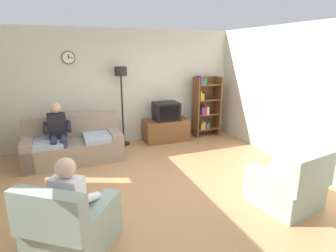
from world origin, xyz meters
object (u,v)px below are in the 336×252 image
object	(u,v)px
floor_lamp	(121,84)
tv	(166,111)
armchair_near_window	(71,227)
armchair_near_bookshelf	(287,187)
person_on_couch	(58,130)
person_in_left_armchair	(73,198)
bookshelf	(205,107)
couch	(74,146)
tv_stand	(166,130)

from	to	relation	value
floor_lamp	tv	bearing A→B (deg)	-6.68
armchair_near_window	armchair_near_bookshelf	size ratio (longest dim) A/B	1.18
person_on_couch	person_in_left_armchair	world-z (taller)	person_on_couch
armchair_near_bookshelf	tv	bearing A→B (deg)	99.80
floor_lamp	armchair_near_window	distance (m)	3.81
tv	armchair_near_bookshelf	bearing A→B (deg)	-80.20
person_in_left_armchair	tv	bearing A→B (deg)	53.94
person_on_couch	person_in_left_armchair	bearing A→B (deg)	-86.32
bookshelf	couch	bearing A→B (deg)	-170.21
floor_lamp	person_on_couch	xyz separation A→B (m)	(-1.43, -0.71, -0.75)
tv_stand	armchair_near_window	world-z (taller)	armchair_near_window
tv_stand	person_on_couch	distance (m)	2.60
couch	bookshelf	bearing A→B (deg)	9.79
couch	floor_lamp	world-z (taller)	floor_lamp
person_on_couch	person_in_left_armchair	size ratio (longest dim) A/B	1.11
couch	tv_stand	size ratio (longest dim) A/B	1.74
couch	tv_stand	xyz separation A→B (m)	(2.21, 0.50, -0.04)
tv	floor_lamp	size ratio (longest dim) A/B	0.32
tv	person_in_left_armchair	size ratio (longest dim) A/B	0.54
armchair_near_window	person_on_couch	xyz separation A→B (m)	(-0.11, 2.67, 0.41)
couch	person_in_left_armchair	xyz separation A→B (m)	(-0.11, -2.71, 0.29)
tv	armchair_near_bookshelf	size ratio (longest dim) A/B	0.60
couch	bookshelf	distance (m)	3.41
tv_stand	tv	size ratio (longest dim) A/B	1.83
tv_stand	tv	world-z (taller)	tv
couch	tv_stand	distance (m)	2.27
person_on_couch	tv_stand	bearing A→B (deg)	13.87
armchair_near_bookshelf	person_in_left_armchair	size ratio (longest dim) A/B	0.90
tv	bookshelf	distance (m)	1.12
person_on_couch	person_in_left_armchair	xyz separation A→B (m)	(0.17, -2.60, -0.09)
tv	floor_lamp	xyz separation A→B (m)	(-1.05, 0.12, 0.68)
person_on_couch	tv	bearing A→B (deg)	13.34
tv_stand	person_on_couch	size ratio (longest dim) A/B	0.89
armchair_near_window	tv	bearing A→B (deg)	53.94
armchair_near_window	couch	bearing A→B (deg)	86.72
tv_stand	couch	bearing A→B (deg)	-167.17
tv_stand	floor_lamp	world-z (taller)	floor_lamp
bookshelf	armchair_near_window	xyz separation A→B (m)	(-3.49, -3.35, -0.49)
person_in_left_armchair	armchair_near_bookshelf	bearing A→B (deg)	-4.23
floor_lamp	couch	bearing A→B (deg)	-152.53
person_on_couch	bookshelf	bearing A→B (deg)	10.76
person_on_couch	person_in_left_armchair	distance (m)	2.60
bookshelf	person_on_couch	xyz separation A→B (m)	(-3.60, -0.69, -0.08)
person_on_couch	couch	bearing A→B (deg)	21.89
tv	armchair_near_window	world-z (taller)	tv
couch	tv	xyz separation A→B (m)	(2.21, 0.48, 0.45)
couch	tv	distance (m)	2.31
armchair_near_bookshelf	person_in_left_armchair	distance (m)	2.93
armchair_near_window	armchair_near_bookshelf	bearing A→B (deg)	-2.76
tv	person_on_couch	world-z (taller)	person_on_couch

